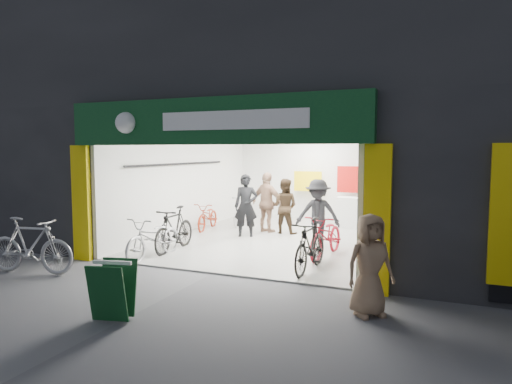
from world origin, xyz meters
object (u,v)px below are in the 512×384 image
Objects in this scene: bike_left_front at (154,238)px; bike_right_front at (310,246)px; parked_bike at (31,246)px; sandwich_board at (113,289)px; pedestrian_near at (370,265)px.

bike_left_front is 3.61m from bike_right_front.
bike_right_front is 5.66m from parked_bike.
sandwich_board is (-1.92, -3.70, -0.07)m from bike_right_front.
parked_bike reaches higher than sandwich_board.
bike_right_front is (3.60, 0.30, 0.05)m from bike_left_front.
sandwich_board is (-3.42, -1.66, -0.30)m from pedestrian_near.
bike_right_front is 4.17m from sandwich_board.
bike_left_front is 0.98× the size of parked_bike.
pedestrian_near reaches higher than sandwich_board.
bike_right_front is at bearing 7.59° from bike_left_front.
parked_bike is 2.23× the size of sandwich_board.
pedestrian_near reaches higher than bike_left_front.
sandwich_board is (3.25, -1.40, -0.10)m from parked_bike.
bike_right_front is 1.18× the size of pedestrian_near.
parked_bike is 1.24× the size of pedestrian_near.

